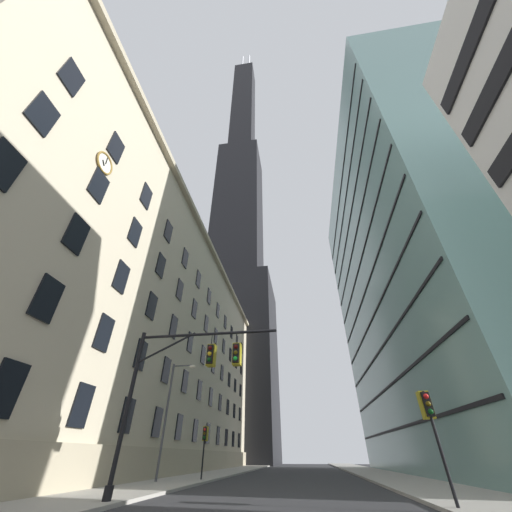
{
  "coord_description": "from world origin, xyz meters",
  "views": [
    {
      "loc": [
        1.52,
        -8.51,
        1.64
      ],
      "look_at": [
        -3.15,
        22.3,
        23.26
      ],
      "focal_mm": 20.27,
      "sensor_mm": 36.0,
      "label": 1
    }
  ],
  "objects_px": {
    "traffic_light_near_right": "(428,411)",
    "street_lamppost": "(171,407)",
    "traffic_signal_mast": "(190,371)",
    "traffic_light_far_left": "(205,436)"
  },
  "relations": [
    {
      "from": "traffic_light_near_right",
      "to": "street_lamppost",
      "type": "bearing_deg",
      "value": 147.06
    },
    {
      "from": "traffic_light_near_right",
      "to": "traffic_light_far_left",
      "type": "height_order",
      "value": "traffic_light_near_right"
    },
    {
      "from": "traffic_signal_mast",
      "to": "street_lamppost",
      "type": "xyz_separation_m",
      "value": [
        -5.17,
        10.3,
        -0.17
      ]
    },
    {
      "from": "traffic_light_near_right",
      "to": "street_lamppost",
      "type": "height_order",
      "value": "street_lamppost"
    },
    {
      "from": "traffic_light_far_left",
      "to": "street_lamppost",
      "type": "xyz_separation_m",
      "value": [
        -2.16,
        -2.86,
        1.87
      ]
    },
    {
      "from": "traffic_signal_mast",
      "to": "traffic_light_near_right",
      "type": "height_order",
      "value": "traffic_signal_mast"
    },
    {
      "from": "traffic_light_far_left",
      "to": "street_lamppost",
      "type": "relative_size",
      "value": 0.44
    },
    {
      "from": "traffic_light_near_right",
      "to": "traffic_signal_mast",
      "type": "bearing_deg",
      "value": -178.7
    },
    {
      "from": "street_lamppost",
      "to": "traffic_light_far_left",
      "type": "bearing_deg",
      "value": 52.97
    },
    {
      "from": "traffic_signal_mast",
      "to": "street_lamppost",
      "type": "relative_size",
      "value": 0.91
    }
  ]
}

